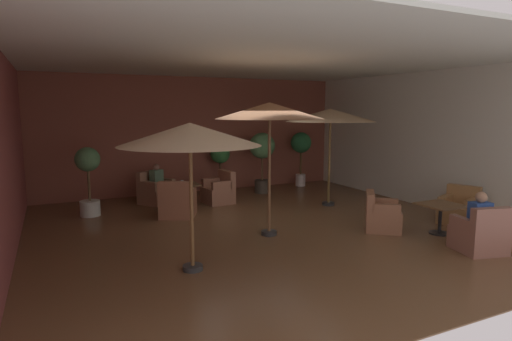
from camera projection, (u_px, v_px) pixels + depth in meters
name	position (u px, v px, depth m)	size (l,w,h in m)	color
ground_plane	(266.00, 228.00, 9.14)	(9.59, 9.45, 0.02)	brown
wall_back_brick	(196.00, 135.00, 13.07)	(9.59, 0.08, 3.50)	brown
wall_left_accent	(3.00, 158.00, 6.84)	(0.08, 9.45, 3.50)	brown
wall_right_plain	(430.00, 140.00, 10.94)	(0.08, 9.45, 3.50)	silver
ceiling_slab	(266.00, 59.00, 8.64)	(9.59, 9.45, 0.06)	silver
cafe_table_front_left	(185.00, 190.00, 11.02)	(0.71, 0.71, 0.62)	black
armchair_front_left_north	(178.00, 203.00, 10.05)	(1.05, 1.06, 0.89)	#975D41
armchair_front_left_east	(219.00, 191.00, 11.55)	(0.77, 0.83, 0.87)	#976047
armchair_front_left_south	(156.00, 192.00, 11.53)	(1.07, 1.05, 0.87)	#93664B
cafe_table_front_right	(441.00, 211.00, 8.65)	(0.77, 0.77, 0.62)	black
armchair_front_right_north	(459.00, 210.00, 9.51)	(0.96, 0.94, 0.82)	#98693C
armchair_front_right_east	(381.00, 216.00, 8.92)	(1.00, 1.01, 0.81)	#925C3F
armchair_front_right_south	(480.00, 235.00, 7.54)	(0.90, 0.91, 0.86)	#8F5B4B
patio_umbrella_tall_red	(270.00, 112.00, 8.29)	(2.15, 2.15, 2.66)	#2D2D2D
patio_umbrella_center_beige	(330.00, 116.00, 10.99)	(2.32, 2.32, 2.55)	#2D2D2D
patio_umbrella_near_wall	(190.00, 135.00, 6.44)	(2.19, 2.19, 2.32)	#2D2D2D
potted_tree_left_corner	(88.00, 174.00, 10.04)	(0.58, 0.58, 1.65)	silver
potted_tree_mid_left	(262.00, 152.00, 12.85)	(0.78, 0.78, 1.83)	#3C352B
potted_tree_mid_right	(220.00, 159.00, 13.00)	(0.60, 0.60, 1.49)	beige
potted_tree_right_corner	(301.00, 147.00, 14.02)	(0.68, 0.68, 1.78)	silver
patron_blue_shirt	(157.00, 178.00, 11.45)	(0.40, 0.36, 0.67)	#516F54
patron_by_window	(480.00, 213.00, 7.53)	(0.39, 0.32, 0.67)	#2D4D99
iced_drink_cup	(182.00, 182.00, 10.88)	(0.08, 0.08, 0.11)	white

